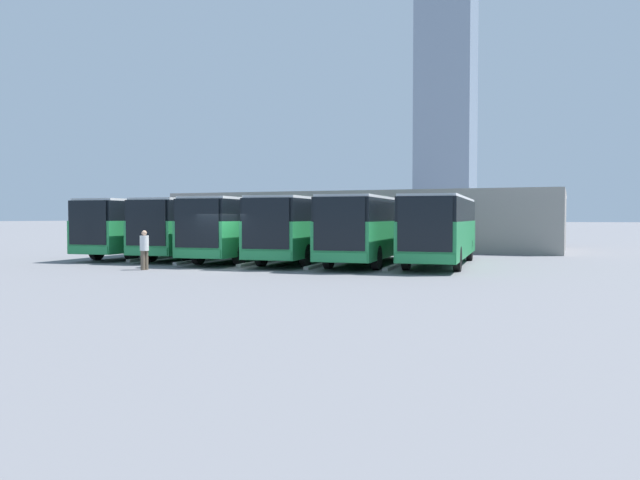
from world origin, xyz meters
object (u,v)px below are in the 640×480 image
object	(u,v)px
bus_4	(202,226)
bus_5	(150,226)
bus_1	(370,227)
pedestrian	(144,249)
bus_0	(441,227)
bus_3	(248,226)
bus_2	(307,227)

from	to	relation	value
bus_4	bus_5	xyz separation A→B (m)	(3.47, 0.17, 0.00)
bus_1	pedestrian	world-z (taller)	bus_1
bus_1	bus_0	bearing A→B (deg)	-174.86
bus_3	bus_5	bearing A→B (deg)	-9.72
bus_3	bus_4	size ratio (longest dim) A/B	1.00
bus_3	bus_2	bearing A→B (deg)	177.10
bus_4	pedestrian	xyz separation A→B (m)	(-2.17, 8.04, -0.90)
bus_4	bus_5	distance (m)	3.48
pedestrian	bus_4	bearing A→B (deg)	18.21
bus_0	bus_2	distance (m)	6.97
bus_3	pedestrian	size ratio (longest dim) A/B	6.60
bus_0	bus_5	world-z (taller)	same
bus_0	bus_3	distance (m)	10.44
bus_2	bus_0	bearing A→B (deg)	179.76
bus_3	bus_1	bearing A→B (deg)	175.71
bus_2	bus_4	world-z (taller)	same
pedestrian	bus_1	bearing A→B (deg)	-45.63
bus_1	bus_3	bearing A→B (deg)	-4.29
bus_0	bus_4	xyz separation A→B (m)	(13.90, -0.20, 0.00)
bus_2	pedestrian	distance (m)	8.79
bus_3	pedestrian	xyz separation A→B (m)	(1.30, 7.23, -0.90)
bus_4	pedestrian	size ratio (longest dim) A/B	6.60
bus_1	bus_2	xyz separation A→B (m)	(3.47, -0.07, 0.00)
bus_1	bus_3	distance (m)	6.95
bus_0	bus_2	bearing A→B (deg)	-0.24
bus_0	pedestrian	distance (m)	14.13
bus_2	bus_1	bearing A→B (deg)	174.31
bus_5	bus_0	bearing A→B (deg)	175.43
bus_1	bus_4	world-z (taller)	same
bus_4	bus_5	bearing A→B (deg)	-1.65
bus_3	pedestrian	world-z (taller)	bus_3
bus_5	pedestrian	world-z (taller)	bus_5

